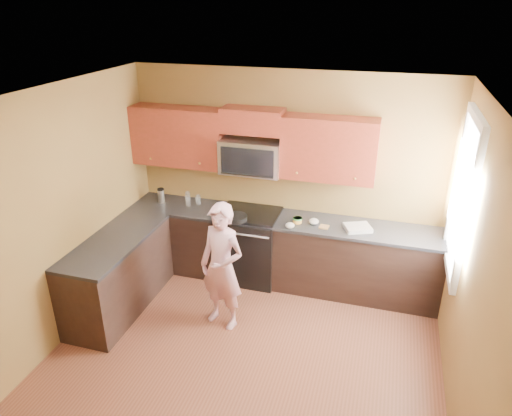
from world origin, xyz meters
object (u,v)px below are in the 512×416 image
at_px(microwave, 252,172).
at_px(frying_pan, 236,220).
at_px(travel_mug, 162,202).
at_px(stove, 249,245).
at_px(woman, 222,267).
at_px(butter_tub, 297,223).

distance_m(microwave, frying_pan, 0.63).
height_order(microwave, travel_mug, microwave).
relative_size(stove, woman, 0.64).
height_order(microwave, butter_tub, microwave).
bearing_deg(frying_pan, butter_tub, 34.25).
xyz_separation_m(stove, travel_mug, (-1.26, 0.05, 0.45)).
height_order(woman, frying_pan, woman).
xyz_separation_m(microwave, frying_pan, (-0.09, -0.38, -0.50)).
xyz_separation_m(woman, frying_pan, (-0.09, 0.77, 0.20)).
relative_size(stove, microwave, 1.25).
distance_m(butter_tub, travel_mug, 1.90).
bearing_deg(butter_tub, frying_pan, -164.76).
bearing_deg(frying_pan, microwave, 95.31).
xyz_separation_m(microwave, butter_tub, (0.64, -0.18, -0.53)).
relative_size(stove, butter_tub, 8.36).
height_order(microwave, frying_pan, microwave).
distance_m(stove, microwave, 0.98).
xyz_separation_m(woman, travel_mug, (-1.26, 1.08, 0.17)).
distance_m(stove, woman, 1.06).
distance_m(woman, butter_tub, 1.18).
relative_size(woman, butter_tub, 13.12).
bearing_deg(microwave, butter_tub, -15.78).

